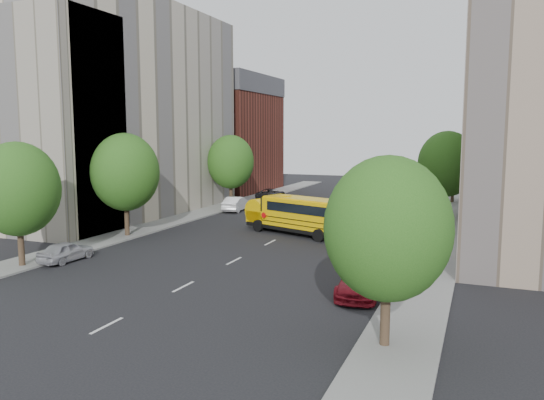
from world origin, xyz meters
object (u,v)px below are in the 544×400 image
Objects in this scene: street_tree_0 at (18,189)px; street_tree_5 at (454,162)px; street_tree_2 at (231,162)px; parked_car_2 at (271,194)px; street_tree_1 at (125,172)px; parked_car_3 at (361,280)px; school_bus at (305,214)px; street_tree_3 at (388,229)px; safari_truck at (398,213)px; street_tree_4 at (447,164)px; parked_car_1 at (236,204)px; parked_car_5 at (435,194)px; parked_car_0 at (66,251)px.

street_tree_5 is at bearing 61.19° from street_tree_0.
street_tree_2 reaches higher than parked_car_2.
street_tree_1 is 21.73m from parked_car_3.
school_bus is at bearing -45.03° from street_tree_2.
street_tree_5 reaches higher than street_tree_0.
street_tree_3 is 1.15× the size of safari_truck.
parked_car_2 is (-20.47, 7.76, -4.43)m from street_tree_4.
parked_car_3 is (0.96, -18.48, -0.68)m from safari_truck.
parked_car_1 is 10.38m from parked_car_2.
parked_car_5 is at bearing 87.14° from parked_car_3.
street_tree_2 is at bearing -140.57° from parked_car_5.
street_tree_1 is 16.06m from parked_car_1.
parked_car_1 is at bearing 124.74° from parked_car_3.
street_tree_5 reaches higher than safari_truck.
safari_truck is at bearing -21.46° from street_tree_2.
street_tree_0 reaches higher than parked_car_3.
street_tree_0 is 1.92× the size of parked_car_5.
street_tree_5 reaches higher than street_tree_3.
parked_car_2 is (1.53, 25.76, -4.31)m from street_tree_1.
street_tree_1 is 9.12m from parked_car_0.
parked_car_3 is 1.26× the size of parked_car_5.
street_tree_4 is at bearing 164.71° from parked_car_2.
street_tree_4 is 1.67× the size of parked_car_3.
school_bus is at bearing 116.03° from street_tree_3.
street_tree_4 is (22.00, 28.00, 0.43)m from street_tree_0.
parked_car_3 is at bearing -88.39° from parked_car_5.
street_tree_2 is at bearing -151.39° from street_tree_5.
parked_car_3 reaches higher than parked_car_5.
parked_car_0 is (-20.60, -25.91, -4.44)m from street_tree_4.
street_tree_2 reaches higher than safari_truck.
parked_car_2 is at bearing 159.25° from street_tree_4.
street_tree_1 reaches higher than parked_car_5.
parked_car_1 is (1.89, 15.38, -4.21)m from street_tree_1.
street_tree_3 is at bearing -80.91° from safari_truck.
safari_truck is (6.37, 5.08, -0.28)m from school_bus.
parked_car_2 is (-20.47, -4.24, -4.06)m from street_tree_5.
street_tree_3 is (22.00, -4.00, -0.19)m from street_tree_0.
street_tree_1 is (0.00, 10.00, 0.31)m from street_tree_0.
safari_truck is at bearing 144.24° from parked_car_2.
parked_car_1 is at bearing -89.84° from parked_car_0.
parked_car_1 is at bearing 85.75° from street_tree_0.
safari_truck is 25.44m from parked_car_0.
street_tree_3 is at bearing -73.06° from parked_car_3.
street_tree_1 reaches higher than street_tree_2.
parked_car_2 is at bearing -168.29° from street_tree_5.
street_tree_4 is 33.40m from parked_car_0.
street_tree_3 is 44.00m from street_tree_5.
parked_car_1 is (-16.95, 4.78, -0.64)m from safari_truck.
street_tree_2 is 0.95× the size of street_tree_4.
safari_truck is (-3.16, 24.60, -3.07)m from street_tree_3.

